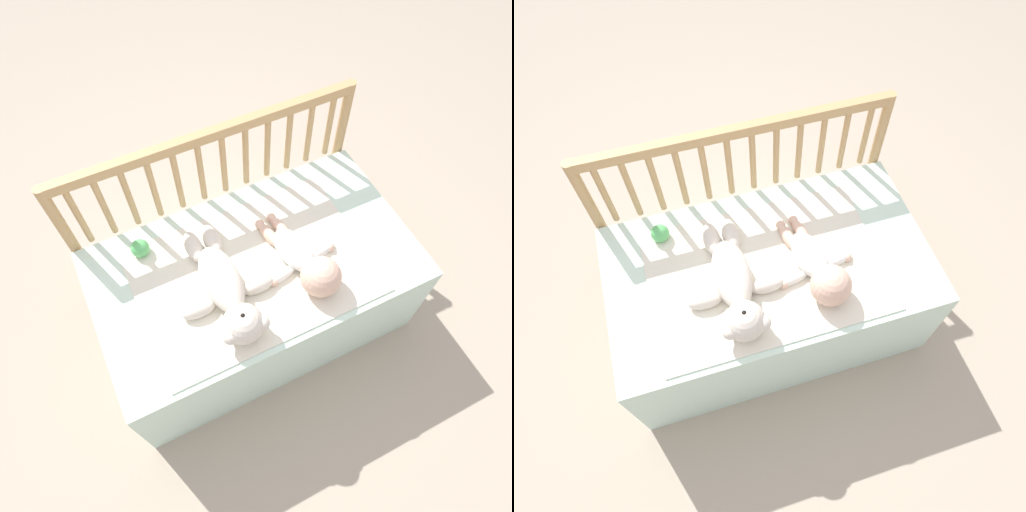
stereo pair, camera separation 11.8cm
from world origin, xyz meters
TOP-DOWN VIEW (x-y plane):
  - ground_plane at (0.00, 0.00)m, footprint 12.00×12.00m
  - crib_mattress at (0.00, 0.00)m, footprint 1.08×0.61m
  - crib_rail at (0.00, 0.33)m, footprint 1.08×0.04m
  - blanket at (-0.02, -0.03)m, footprint 0.76×0.52m
  - teddy_bear at (-0.13, -0.08)m, footprint 0.31×0.46m
  - baby at (0.14, -0.09)m, footprint 0.28×0.38m
  - toy_ball at (-0.32, 0.20)m, footprint 0.06×0.06m

SIDE VIEW (x-z plane):
  - ground_plane at x=0.00m, z-range 0.00..0.00m
  - crib_mattress at x=0.00m, z-range 0.00..0.42m
  - blanket at x=-0.02m, z-range 0.42..0.43m
  - toy_ball at x=-0.32m, z-range 0.42..0.49m
  - baby at x=0.14m, z-range 0.41..0.54m
  - teddy_bear at x=-0.13m, z-range 0.41..0.54m
  - crib_rail at x=0.00m, z-range 0.15..0.88m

